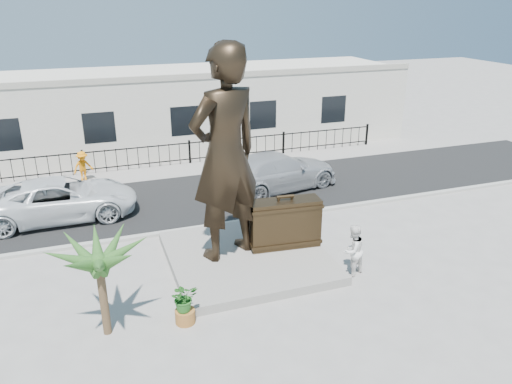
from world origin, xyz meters
TOP-DOWN VIEW (x-y plane):
  - ground at (0.00, 0.00)m, footprint 100.00×100.00m
  - street at (0.00, 8.00)m, footprint 40.00×7.00m
  - curb at (0.00, 4.50)m, footprint 40.00×0.25m
  - far_sidewalk at (0.00, 12.00)m, footprint 40.00×2.50m
  - plinth at (-0.50, 1.50)m, footprint 5.20×5.20m
  - fence at (0.00, 12.80)m, footprint 22.00×0.10m
  - building at (0.00, 17.00)m, footprint 28.00×7.00m
  - statue at (-1.13, 1.74)m, footprint 2.99×2.47m
  - suitcase at (0.92, 1.61)m, footprint 2.51×1.00m
  - tourist at (2.43, -0.46)m, footprint 1.03×0.93m
  - car_white at (-6.48, 7.43)m, footprint 6.02×2.83m
  - car_silver at (3.02, 7.58)m, footprint 6.42×3.70m
  - worker at (-5.52, 11.64)m, footprint 1.14×0.93m
  - palm_tree at (-5.31, -0.98)m, footprint 1.80×1.80m
  - planter at (-3.23, -1.23)m, footprint 0.56×0.56m
  - shrub at (-3.23, -1.23)m, footprint 0.78×0.68m

SIDE VIEW (x-z plane):
  - ground at x=0.00m, z-range 0.00..0.00m
  - palm_tree at x=-5.31m, z-range -1.60..1.60m
  - street at x=0.00m, z-range 0.00..0.01m
  - far_sidewalk at x=0.00m, z-range 0.00..0.02m
  - curb at x=0.00m, z-range 0.00..0.12m
  - plinth at x=-0.50m, z-range 0.00..0.30m
  - planter at x=-3.23m, z-range 0.00..0.40m
  - fence at x=0.00m, z-range 0.00..1.20m
  - worker at x=-5.52m, z-range 0.02..1.55m
  - shrub at x=-3.23m, z-range 0.40..1.23m
  - car_white at x=-6.48m, z-range 0.01..1.68m
  - tourist at x=2.43m, z-range 0.00..1.75m
  - car_silver at x=3.02m, z-range 0.01..1.76m
  - suitcase at x=0.92m, z-range 0.30..2.02m
  - building at x=0.00m, z-range 0.00..4.40m
  - statue at x=-1.13m, z-range 0.30..7.33m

